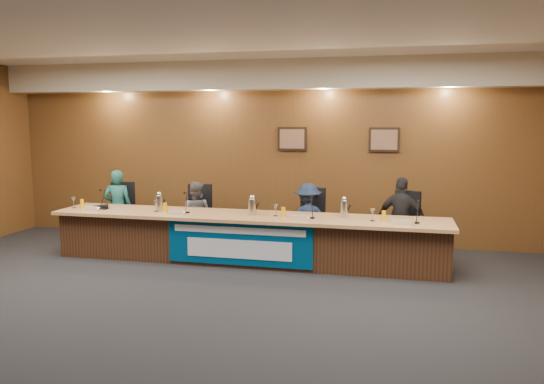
{
  "coord_description": "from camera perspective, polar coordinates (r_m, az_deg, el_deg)",
  "views": [
    {
      "loc": [
        2.24,
        -5.3,
        2.19
      ],
      "look_at": [
        0.33,
        2.72,
        1.06
      ],
      "focal_mm": 35.0,
      "sensor_mm": 36.0,
      "label": 1
    }
  ],
  "objects": [
    {
      "name": "office_chair_a",
      "position": [
        9.8,
        -15.92,
        -2.55
      ],
      "size": [
        0.6,
        0.6,
        0.08
      ],
      "primitive_type": "cube",
      "rotation": [
        0.0,
        0.0,
        0.3
      ],
      "color": "black",
      "rests_on": "floor"
    },
    {
      "name": "banner_text_upper",
      "position": [
        7.78,
        -3.63,
        -4.16
      ],
      "size": [
        2.0,
        0.01,
        0.1
      ],
      "primitive_type": "cube",
      "color": "silver",
      "rests_on": "banner"
    },
    {
      "name": "banner",
      "position": [
        7.83,
        -3.59,
        -5.58
      ],
      "size": [
        2.2,
        0.02,
        0.65
      ],
      "primitive_type": "cube",
      "color": "navy",
      "rests_on": "dais_body"
    },
    {
      "name": "office_chair_d",
      "position": [
        8.57,
        13.72,
        -3.94
      ],
      "size": [
        0.64,
        0.64,
        0.08
      ],
      "primitive_type": "cube",
      "rotation": [
        0.0,
        0.0,
        -0.43
      ],
      "color": "black",
      "rests_on": "floor"
    },
    {
      "name": "dais_body",
      "position": [
        8.23,
        -2.74,
        -5.13
      ],
      "size": [
        6.0,
        0.8,
        0.7
      ],
      "primitive_type": "cube",
      "color": "#3E2213",
      "rests_on": "floor"
    },
    {
      "name": "carafe_left",
      "position": [
        8.58,
        -12.01,
        -1.2
      ],
      "size": [
        0.12,
        0.12,
        0.25
      ],
      "primitive_type": "cylinder",
      "color": "silver",
      "rests_on": "dais_top"
    },
    {
      "name": "water_glass_d",
      "position": [
        7.71,
        10.77,
        -2.43
      ],
      "size": [
        0.08,
        0.08,
        0.18
      ],
      "primitive_type": "cylinder",
      "color": "silver",
      "rests_on": "dais_top"
    },
    {
      "name": "juice_glass_d",
      "position": [
        7.74,
        11.93,
        -2.53
      ],
      "size": [
        0.06,
        0.06,
        0.15
      ],
      "primitive_type": "cylinder",
      "color": "#F8AE01",
      "rests_on": "dais_top"
    },
    {
      "name": "office_chair_c",
      "position": [
        8.68,
        4.02,
        -3.58
      ],
      "size": [
        0.53,
        0.53,
        0.08
      ],
      "primitive_type": "cube",
      "rotation": [
        0.0,
        0.0,
        -0.12
      ],
      "color": "black",
      "rests_on": "floor"
    },
    {
      "name": "panelist_d",
      "position": [
        8.44,
        13.76,
        -2.89
      ],
      "size": [
        0.81,
        0.45,
        1.31
      ],
      "primitive_type": "imported",
      "rotation": [
        0.0,
        0.0,
        2.97
      ],
      "color": "black",
      "rests_on": "floor"
    },
    {
      "name": "carafe_mid",
      "position": [
        8.06,
        -2.13,
        -1.63
      ],
      "size": [
        0.13,
        0.13,
        0.24
      ],
      "primitive_type": "cylinder",
      "color": "silver",
      "rests_on": "dais_top"
    },
    {
      "name": "carafe_right",
      "position": [
        7.9,
        7.77,
        -1.84
      ],
      "size": [
        0.11,
        0.11,
        0.25
      ],
      "primitive_type": "cylinder",
      "color": "silver",
      "rests_on": "dais_top"
    },
    {
      "name": "speakerphone",
      "position": [
        9.1,
        -17.69,
        -1.52
      ],
      "size": [
        0.32,
        0.32,
        0.05
      ],
      "primitive_type": "cylinder",
      "color": "black",
      "rests_on": "dais_top"
    },
    {
      "name": "panelist_c",
      "position": [
        8.56,
        3.91,
        -2.99
      ],
      "size": [
        0.84,
        0.6,
        1.18
      ],
      "primitive_type": "imported",
      "rotation": [
        0.0,
        0.0,
        3.38
      ],
      "color": "#14203A",
      "rests_on": "floor"
    },
    {
      "name": "water_glass_c",
      "position": [
        7.95,
        0.38,
        -1.97
      ],
      "size": [
        0.08,
        0.08,
        0.18
      ],
      "primitive_type": "cylinder",
      "color": "silver",
      "rests_on": "dais_top"
    },
    {
      "name": "office_chair_b",
      "position": [
        9.18,
        -7.94,
        -3.01
      ],
      "size": [
        0.56,
        0.56,
        0.08
      ],
      "primitive_type": "cube",
      "rotation": [
        0.0,
        0.0,
        0.18
      ],
      "color": "black",
      "rests_on": "floor"
    },
    {
      "name": "microphone_d",
      "position": [
        7.68,
        15.34,
        -3.22
      ],
      "size": [
        0.07,
        0.07,
        0.02
      ],
      "primitive_type": "cylinder",
      "color": "black",
      "rests_on": "dais_top"
    },
    {
      "name": "ceiling",
      "position": [
        5.84,
        -9.8,
        17.64
      ],
      "size": [
        10.0,
        8.0,
        0.04
      ],
      "primitive_type": "cube",
      "color": "silver",
      "rests_on": "wall_back"
    },
    {
      "name": "floor",
      "position": [
        6.16,
        -9.09,
        -13.14
      ],
      "size": [
        10.0,
        10.0,
        0.0
      ],
      "primitive_type": "plane",
      "color": "black",
      "rests_on": "ground"
    },
    {
      "name": "panelist_b",
      "position": [
        9.07,
        -8.18,
        -2.51
      ],
      "size": [
        0.58,
        0.46,
        1.16
      ],
      "primitive_type": "imported",
      "rotation": [
        0.0,
        0.0,
        3.1
      ],
      "color": "#555459",
      "rests_on": "floor"
    },
    {
      "name": "water_glass_a",
      "position": [
        9.27,
        -20.55,
        -1.08
      ],
      "size": [
        0.08,
        0.08,
        0.18
      ],
      "primitive_type": "cylinder",
      "color": "silver",
      "rests_on": "dais_top"
    },
    {
      "name": "nameplate_b",
      "position": [
        8.21,
        -10.28,
        -2.11
      ],
      "size": [
        0.24,
        0.08,
        0.1
      ],
      "primitive_type": "cube",
      "rotation": [
        0.31,
        0.0,
        0.0
      ],
      "color": "white",
      "rests_on": "dais_top"
    },
    {
      "name": "juice_glass_c",
      "position": [
        7.88,
        1.23,
        -2.18
      ],
      "size": [
        0.06,
        0.06,
        0.15
      ],
      "primitive_type": "cylinder",
      "color": "#F8AE01",
      "rests_on": "dais_top"
    },
    {
      "name": "microphone_b",
      "position": [
        8.34,
        -9.08,
        -2.17
      ],
      "size": [
        0.07,
        0.07,
        0.02
      ],
      "primitive_type": "cylinder",
      "color": "black",
      "rests_on": "dais_top"
    },
    {
      "name": "nameplate_d",
      "position": [
        7.51,
        13.94,
        -3.14
      ],
      "size": [
        0.24,
        0.08,
        0.1
      ],
      "primitive_type": "cube",
      "rotation": [
        0.31,
        0.0,
        0.0
      ],
      "color": "white",
      "rests_on": "dais_top"
    },
    {
      "name": "paper_stack",
      "position": [
        7.72,
        13.87,
        -3.17
      ],
      "size": [
        0.26,
        0.33,
        0.01
      ],
      "primitive_type": "cube",
      "rotation": [
        0.0,
        0.0,
        0.14
      ],
      "color": "white",
      "rests_on": "dais_top"
    },
    {
      "name": "water_glass_b",
      "position": [
        8.53,
        -12.37,
        -1.49
      ],
      "size": [
        0.08,
        0.08,
        0.18
      ],
      "primitive_type": "cylinder",
      "color": "silver",
      "rests_on": "dais_top"
    },
    {
      "name": "banner_text_lower",
      "position": [
        7.84,
        -3.61,
        -6.17
      ],
      "size": [
        1.6,
        0.01,
        0.28
      ],
      "primitive_type": "cube",
      "color": "silver",
      "rests_on": "banner"
    },
    {
      "name": "microphone_c",
      "position": [
        7.8,
        4.36,
        -2.79
      ],
      "size": [
        0.07,
        0.07,
        0.02
      ],
      "primitive_type": "cylinder",
      "color": "black",
      "rests_on": "dais_top"
    },
    {
      "name": "wall_photo_left",
      "position": [
        9.46,
        2.2,
        5.73
      ],
      "size": [
        0.52,
        0.04,
        0.42
      ],
      "primitive_type": "cube",
      "color": "black",
      "rests_on": "wall_back"
    },
    {
      "name": "nameplate_a",
      "position": [
        8.92,
        -18.95,
        -1.62
      ],
      "size": [
        0.24,
        0.08,
        0.1
      ],
      "primitive_type": "cube",
      "rotation": [
        0.31,
        0.0,
        0.0
      ],
      "color": "white",
      "rests_on": "dais_top"
    },
    {
      "name": "wall_back",
      "position": [
        9.59,
        -0.13,
        4.27
      ],
      "size": [
        10.0,
        0.04,
        3.2
      ],
      "primitive_type": "cube",
      "color": "brown",
      "rests_on": "floor"
    },
    {
      "name": "juice_glass_a",
      "position": [
        9.2,
        -19.75,
        -1.19
      ],
      "size": [
        0.06,
        0.06,
        0.15
      ],
      "primitive_type": "cylinder",
      "color": "#F8AE01",
      "rests_on": "dais_top"
    },
    {
      "name": "nameplate_c",
      "position": [
        7.62,
        3.02,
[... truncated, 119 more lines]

